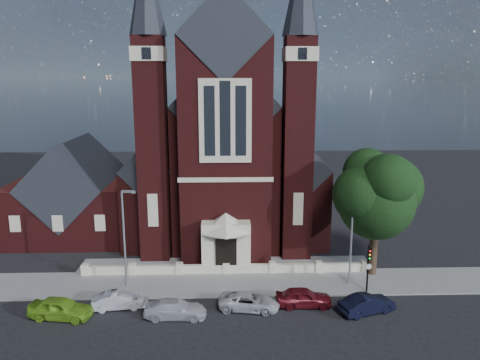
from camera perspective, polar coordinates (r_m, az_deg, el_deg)
The scene contains 16 objects.
ground at distance 48.98m, azimuth -1.72°, elevation -7.36°, with size 120.00×120.00×0.00m, color black.
pavement_strip at distance 39.26m, azimuth -1.68°, elevation -12.56°, with size 60.00×5.00×0.12m, color slate.
forecourt_paving at distance 42.92m, azimuth -1.70°, elevation -10.30°, with size 26.00×3.00×0.14m, color slate.
forecourt_wall at distance 41.08m, azimuth -1.69°, elevation -11.38°, with size 24.00×0.40×0.90m, color beige.
church at distance 54.68m, azimuth -1.80°, elevation 3.59°, with size 20.01×34.90×29.20m.
parish_hall at distance 53.13m, azimuth -19.30°, elevation -1.97°, with size 12.00×12.20×10.24m.
street_tree at distance 40.07m, azimuth 16.58°, elevation -1.99°, with size 6.40×6.60×10.70m.
street_lamp_left at distance 37.91m, azimuth -13.84°, elevation -6.37°, with size 1.16×0.22×8.09m.
street_lamp_right at distance 38.43m, azimuth 13.59°, elevation -6.10°, with size 1.16×0.22×8.09m.
traffic_signal at distance 37.95m, azimuth 15.41°, elevation -9.68°, with size 0.28×0.42×4.00m.
car_lime_van at distance 36.19m, azimuth -21.02°, elevation -14.39°, with size 1.78×4.42×1.51m, color #73AC22.
car_silver_a at distance 36.36m, azimuth -14.54°, elevation -14.01°, with size 1.33×3.81×1.26m, color #ADAEB5.
car_silver_b at distance 34.40m, azimuth -7.92°, elevation -15.30°, with size 1.80×4.42×1.28m, color #B9BCC1.
car_white_suv at distance 35.15m, azimuth 1.15°, elevation -14.58°, with size 2.04×4.43×1.23m, color silver.
car_dark_red at distance 35.84m, azimuth 7.75°, elevation -13.99°, with size 1.66×4.13×1.41m, color #5D0F18.
car_navy at distance 35.82m, azimuth 15.22°, elevation -14.39°, with size 1.44×4.14×1.36m, color black.
Camera 1 is at (-0.02, -31.09, 16.57)m, focal length 35.00 mm.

